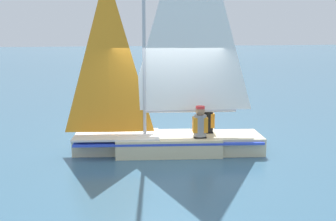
% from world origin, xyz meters
% --- Properties ---
extents(ground_plane, '(260.00, 260.00, 0.00)m').
position_xyz_m(ground_plane, '(0.00, 0.00, 0.00)').
color(ground_plane, '#38607A').
extents(sailboat_main, '(4.63, 2.56, 6.22)m').
position_xyz_m(sailboat_main, '(-0.02, 0.01, 0.95)').
color(sailboat_main, beige).
rests_on(sailboat_main, ground_plane).
extents(sailor_helm, '(0.40, 0.37, 1.16)m').
position_xyz_m(sailor_helm, '(-0.62, 0.49, 0.63)').
color(sailor_helm, black).
rests_on(sailor_helm, ground_plane).
extents(sailor_crew, '(0.40, 0.37, 1.16)m').
position_xyz_m(sailor_crew, '(-1.00, 0.07, 0.63)').
color(sailor_crew, black).
rests_on(sailor_crew, ground_plane).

